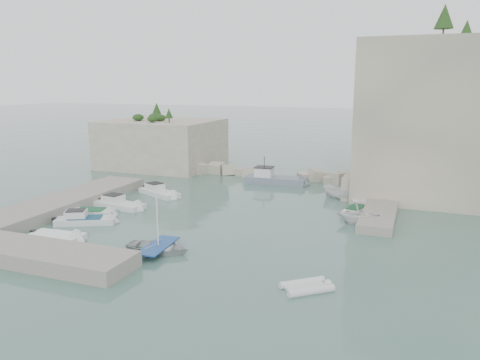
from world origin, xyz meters
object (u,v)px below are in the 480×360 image
(motorboat_d, at_px, (86,224))
(tender_east_d, at_px, (340,199))
(tender_east_b, at_px, (356,213))
(rowboat, at_px, (159,252))
(motorboat_b, at_px, (120,208))
(inflatable_dinghy, at_px, (306,289))
(tender_east_c, at_px, (362,208))
(motorboat_e, at_px, (57,240))
(motorboat_c, at_px, (91,215))
(motorboat_a, at_px, (159,195))
(tender_east_a, at_px, (358,223))
(work_boat, at_px, (276,183))

(motorboat_d, height_order, tender_east_d, tender_east_d)
(tender_east_b, bearing_deg, rowboat, 155.13)
(motorboat_b, relative_size, inflatable_dinghy, 1.81)
(tender_east_c, bearing_deg, motorboat_b, 93.12)
(motorboat_e, distance_m, tender_east_d, 29.40)
(motorboat_c, distance_m, tender_east_b, 25.82)
(motorboat_a, xyz_separation_m, tender_east_d, (19.42, 5.73, 0.00))
(rowboat, height_order, tender_east_c, rowboat)
(motorboat_d, relative_size, tender_east_b, 1.30)
(tender_east_a, bearing_deg, tender_east_d, 8.79)
(tender_east_a, bearing_deg, motorboat_b, 86.91)
(tender_east_c, bearing_deg, motorboat_a, 79.25)
(tender_east_d, bearing_deg, work_boat, 90.11)
(motorboat_d, distance_m, inflatable_dinghy, 22.83)
(tender_east_b, xyz_separation_m, tender_east_c, (0.32, 2.28, 0.00))
(tender_east_a, height_order, tender_east_d, tender_east_a)
(motorboat_c, bearing_deg, tender_east_b, 7.48)
(tender_east_d, height_order, work_boat, work_boat)
(motorboat_b, relative_size, tender_east_c, 1.21)
(inflatable_dinghy, bearing_deg, motorboat_c, 119.41)
(motorboat_a, distance_m, rowboat, 18.39)
(motorboat_c, bearing_deg, tender_east_d, 20.14)
(motorboat_e, bearing_deg, tender_east_d, 45.08)
(rowboat, xyz_separation_m, inflatable_dinghy, (11.98, -2.41, 0.00))
(motorboat_b, bearing_deg, motorboat_a, 88.37)
(motorboat_e, relative_size, tender_east_a, 1.30)
(tender_east_b, bearing_deg, motorboat_e, 140.75)
(motorboat_d, xyz_separation_m, work_boat, (11.15, 22.77, 0.00))
(motorboat_a, xyz_separation_m, inflatable_dinghy, (21.30, -18.27, 0.00))
(motorboat_c, relative_size, inflatable_dinghy, 1.50)
(motorboat_d, bearing_deg, tender_east_d, 14.73)
(tender_east_b, bearing_deg, tender_east_a, -156.40)
(motorboat_c, distance_m, tender_east_d, 26.25)
(rowboat, xyz_separation_m, tender_east_b, (12.52, 16.37, 0.00))
(motorboat_e, bearing_deg, inflatable_dinghy, -8.86)
(tender_east_d, relative_size, work_boat, 0.52)
(rowboat, xyz_separation_m, tender_east_c, (12.84, 18.65, 0.00))
(motorboat_d, distance_m, work_boat, 25.35)
(work_boat, bearing_deg, motorboat_d, -118.42)
(motorboat_a, bearing_deg, inflatable_dinghy, -15.62)
(motorboat_e, relative_size, tender_east_b, 1.10)
(tender_east_c, bearing_deg, tender_east_b, 154.03)
(motorboat_c, xyz_separation_m, work_boat, (12.50, 20.29, 0.00))
(tender_east_c, bearing_deg, motorboat_e, 113.39)
(tender_east_a, bearing_deg, motorboat_a, 71.74)
(motorboat_e, relative_size, tender_east_c, 0.98)
(motorboat_c, bearing_deg, motorboat_e, -88.06)
(motorboat_b, height_order, tender_east_d, tender_east_d)
(motorboat_b, relative_size, motorboat_e, 1.24)
(motorboat_d, height_order, tender_east_b, motorboat_d)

